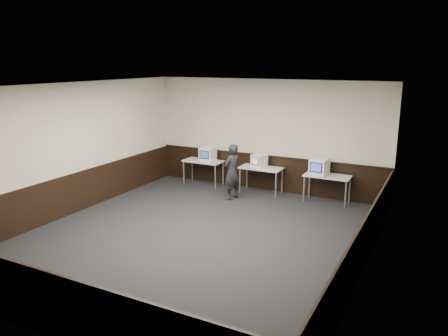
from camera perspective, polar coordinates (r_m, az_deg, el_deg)
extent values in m
plane|color=black|center=(9.60, -3.62, -8.84)|extent=(8.00, 8.00, 0.00)
plane|color=white|center=(8.87, -3.94, 10.61)|extent=(8.00, 8.00, 0.00)
plane|color=beige|center=(12.62, 5.65, 4.23)|extent=(7.00, 0.00, 7.00)
plane|color=beige|center=(6.18, -23.41, -7.17)|extent=(7.00, 0.00, 7.00)
plane|color=beige|center=(11.28, -19.21, 2.36)|extent=(0.00, 8.00, 8.00)
plane|color=beige|center=(7.93, 18.46, -2.21)|extent=(0.00, 8.00, 8.00)
cube|color=black|center=(12.83, 5.50, -0.63)|extent=(6.98, 0.04, 1.00)
cube|color=black|center=(6.65, -22.34, -16.02)|extent=(6.98, 0.04, 1.00)
cube|color=black|center=(11.52, -18.71, -3.01)|extent=(0.04, 7.98, 1.00)
cube|color=black|center=(8.29, 17.73, -9.52)|extent=(0.04, 7.98, 1.00)
cube|color=black|center=(12.70, 5.52, 1.62)|extent=(6.98, 0.06, 0.04)
cube|color=silver|center=(13.26, -2.73, 0.91)|extent=(1.20, 0.60, 0.04)
cylinder|color=#999999|center=(13.42, -5.28, -0.63)|extent=(0.04, 0.04, 0.71)
cylinder|color=#999999|center=(12.87, -1.15, -1.19)|extent=(0.04, 0.04, 0.71)
cylinder|color=#999999|center=(13.83, -4.17, -0.17)|extent=(0.04, 0.04, 0.71)
cylinder|color=#999999|center=(13.30, -0.12, -0.69)|extent=(0.04, 0.04, 0.71)
cube|color=silver|center=(12.44, 4.87, 0.00)|extent=(1.20, 0.60, 0.04)
cylinder|color=#999999|center=(12.52, 2.07, -1.63)|extent=(0.04, 0.04, 0.71)
cylinder|color=#999999|center=(12.11, 6.78, -2.26)|extent=(0.04, 0.04, 0.71)
cylinder|color=#999999|center=(12.96, 3.02, -1.10)|extent=(0.04, 0.04, 0.71)
cylinder|color=#999999|center=(12.57, 7.59, -1.69)|extent=(0.04, 0.04, 0.71)
cube|color=silver|center=(11.87, 13.37, -1.01)|extent=(1.20, 0.60, 0.04)
cylinder|color=#999999|center=(11.87, 10.39, -2.73)|extent=(0.04, 0.04, 0.71)
cylinder|color=#999999|center=(11.62, 15.59, -3.39)|extent=(0.04, 0.04, 0.71)
cylinder|color=#999999|center=(12.33, 11.08, -2.13)|extent=(0.04, 0.04, 0.71)
cylinder|color=#999999|center=(12.09, 16.09, -2.75)|extent=(0.04, 0.04, 0.71)
cube|color=white|center=(13.16, -2.13, 1.83)|extent=(0.41, 0.43, 0.41)
cube|color=black|center=(12.97, -2.60, 1.74)|extent=(0.31, 0.02, 0.25)
cube|color=#344399|center=(12.96, -2.62, 1.73)|extent=(0.27, 0.00, 0.21)
cube|color=white|center=(12.44, 4.62, 0.95)|extent=(0.44, 0.45, 0.36)
cube|color=black|center=(12.29, 4.08, 0.89)|extent=(0.26, 0.08, 0.21)
cube|color=beige|center=(12.29, 4.06, 0.88)|extent=(0.22, 0.06, 0.18)
cube|color=white|center=(11.82, 12.35, 0.19)|extent=(0.48, 0.50, 0.44)
cube|color=black|center=(11.60, 11.94, 0.07)|extent=(0.33, 0.05, 0.26)
cube|color=#403DB5|center=(11.59, 11.92, 0.05)|extent=(0.28, 0.03, 0.22)
imported|color=black|center=(11.82, 1.04, -0.51)|extent=(0.50, 0.64, 1.53)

